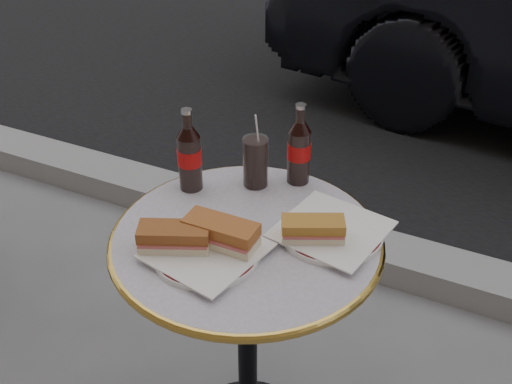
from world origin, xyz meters
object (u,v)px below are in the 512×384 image
at_px(plate_left, 206,253).
at_px(bistro_table, 248,349).
at_px(plate_right, 331,232).
at_px(cola_bottle_right, 299,144).
at_px(cola_bottle_left, 189,150).
at_px(cola_glass, 256,162).

bearing_deg(plate_left, bistro_table, 66.06).
relative_size(plate_left, plate_right, 0.99).
bearing_deg(plate_left, plate_right, 41.15).
relative_size(bistro_table, cola_bottle_right, 3.41).
distance_m(plate_right, cola_bottle_left, 0.40).
relative_size(bistro_table, plate_left, 3.17).
bearing_deg(bistro_table, cola_bottle_left, 151.10).
height_order(plate_right, cola_bottle_right, cola_bottle_right).
distance_m(cola_bottle_left, cola_glass, 0.17).
relative_size(cola_bottle_left, cola_bottle_right, 1.01).
bearing_deg(cola_glass, cola_bottle_left, -148.91).
bearing_deg(cola_bottle_right, bistro_table, -93.39).
height_order(plate_right, cola_glass, cola_glass).
distance_m(plate_left, cola_glass, 0.31).
bearing_deg(plate_right, bistro_table, -152.96).
height_order(plate_right, cola_bottle_left, cola_bottle_left).
relative_size(plate_left, cola_bottle_left, 1.06).
distance_m(plate_left, plate_right, 0.29).
relative_size(plate_left, cola_glass, 1.76).
relative_size(cola_bottle_right, cola_glass, 1.64).
bearing_deg(cola_glass, plate_left, -84.50).
xyz_separation_m(cola_bottle_left, cola_glass, (0.14, 0.08, -0.04)).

